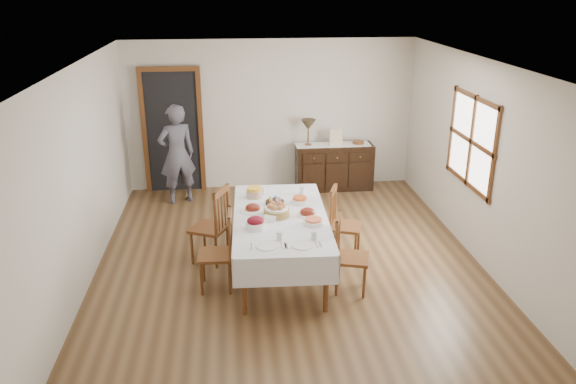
{
  "coord_description": "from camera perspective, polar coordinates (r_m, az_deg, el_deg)",
  "views": [
    {
      "loc": [
        -0.71,
        -6.62,
        3.5
      ],
      "look_at": [
        0.0,
        0.1,
        0.95
      ],
      "focal_mm": 35.0,
      "sensor_mm": 36.0,
      "label": 1
    }
  ],
  "objects": [
    {
      "name": "dining_table",
      "position": [
        6.98,
        -0.78,
        -3.12
      ],
      "size": [
        1.23,
        2.3,
        0.78
      ],
      "rotation": [
        0.0,
        0.0,
        -0.04
      ],
      "color": "white",
      "rests_on": "ground"
    },
    {
      "name": "picture_frame",
      "position": [
        9.81,
        4.9,
        5.52
      ],
      "size": [
        0.22,
        0.08,
        0.28
      ],
      "color": "beige",
      "rests_on": "sideboard"
    },
    {
      "name": "glass_far_a",
      "position": [
        7.64,
        -2.54,
        0.14
      ],
      "size": [
        0.07,
        0.07,
        0.1
      ],
      "color": "silver",
      "rests_on": "dining_table"
    },
    {
      "name": "setting_left",
      "position": [
        6.21,
        -1.76,
        -5.14
      ],
      "size": [
        0.42,
        0.31,
        0.1
      ],
      "color": "white",
      "rests_on": "dining_table"
    },
    {
      "name": "egg_basket",
      "position": [
        7.28,
        -1.36,
        -1.0
      ],
      "size": [
        0.24,
        0.24,
        0.1
      ],
      "color": "black",
      "rests_on": "dining_table"
    },
    {
      "name": "ham_platter_b",
      "position": [
        6.96,
        1.99,
        -2.11
      ],
      "size": [
        0.27,
        0.27,
        0.11
      ],
      "color": "white",
      "rests_on": "dining_table"
    },
    {
      "name": "table_lamp",
      "position": [
        9.73,
        2.08,
        6.76
      ],
      "size": [
        0.26,
        0.26,
        0.46
      ],
      "color": "brown",
      "rests_on": "sideboard"
    },
    {
      "name": "beet_bowl",
      "position": [
        6.58,
        -3.32,
        -3.18
      ],
      "size": [
        0.23,
        0.23,
        0.15
      ],
      "color": "white",
      "rests_on": "dining_table"
    },
    {
      "name": "bread_basket",
      "position": [
        6.91,
        -1.18,
        -1.92
      ],
      "size": [
        0.32,
        0.32,
        0.17
      ],
      "color": "olive",
      "rests_on": "dining_table"
    },
    {
      "name": "chair_left_far",
      "position": [
        7.38,
        -7.65,
        -3.28
      ],
      "size": [
        0.58,
        0.58,
        1.04
      ],
      "rotation": [
        0.0,
        0.0,
        -2.02
      ],
      "color": "brown",
      "rests_on": "ground"
    },
    {
      "name": "person",
      "position": [
        9.38,
        -11.24,
        4.1
      ],
      "size": [
        0.65,
        0.53,
        1.78
      ],
      "primitive_type": "imported",
      "rotation": [
        0.0,
        0.0,
        3.51
      ],
      "color": "#4E4D5A",
      "rests_on": "ground"
    },
    {
      "name": "deco_bowl",
      "position": [
        9.96,
        7.14,
        5.02
      ],
      "size": [
        0.2,
        0.2,
        0.06
      ],
      "color": "brown",
      "rests_on": "sideboard"
    },
    {
      "name": "ham_platter_a",
      "position": [
        7.09,
        -3.6,
        -1.69
      ],
      "size": [
        0.32,
        0.32,
        0.11
      ],
      "color": "white",
      "rests_on": "dining_table"
    },
    {
      "name": "ground",
      "position": [
        7.52,
        0.08,
        -7.06
      ],
      "size": [
        6.0,
        6.0,
        0.0
      ],
      "primitive_type": "plane",
      "color": "brown"
    },
    {
      "name": "runner",
      "position": [
        9.88,
        4.55,
        4.83
      ],
      "size": [
        1.3,
        0.35,
        0.01
      ],
      "color": "white",
      "rests_on": "sideboard"
    },
    {
      "name": "chair_right_near",
      "position": [
        6.7,
        6.1,
        -6.23
      ],
      "size": [
        0.49,
        0.49,
        0.95
      ],
      "rotation": [
        0.0,
        0.0,
        1.29
      ],
      "color": "brown",
      "rests_on": "ground"
    },
    {
      "name": "pineapple_bowl",
      "position": [
        7.52,
        -3.43,
        -0.04
      ],
      "size": [
        0.22,
        0.22,
        0.14
      ],
      "color": "tan",
      "rests_on": "dining_table"
    },
    {
      "name": "sideboard",
      "position": [
        10.0,
        4.71,
        2.58
      ],
      "size": [
        1.35,
        0.5,
        0.81
      ],
      "color": "black",
      "rests_on": "ground"
    },
    {
      "name": "carrot_bowl",
      "position": [
        7.32,
        1.2,
        -0.85
      ],
      "size": [
        0.22,
        0.22,
        0.09
      ],
      "color": "white",
      "rests_on": "dining_table"
    },
    {
      "name": "glass_far_b",
      "position": [
        7.64,
        1.49,
        0.2
      ],
      "size": [
        0.07,
        0.07,
        0.11
      ],
      "color": "silver",
      "rests_on": "dining_table"
    },
    {
      "name": "chair_left_near",
      "position": [
        6.75,
        -6.96,
        -5.91
      ],
      "size": [
        0.42,
        0.42,
        0.98
      ],
      "rotation": [
        0.0,
        0.0,
        -1.61
      ],
      "color": "brown",
      "rests_on": "ground"
    },
    {
      "name": "casserole_dish",
      "position": [
        6.7,
        2.59,
        -3.01
      ],
      "size": [
        0.24,
        0.24,
        0.07
      ],
      "color": "white",
      "rests_on": "dining_table"
    },
    {
      "name": "room_shell",
      "position": [
        7.31,
        -1.4,
        5.92
      ],
      "size": [
        5.02,
        6.02,
        2.65
      ],
      "color": "white",
      "rests_on": "ground"
    },
    {
      "name": "chair_right_far",
      "position": [
        7.52,
        5.51,
        -3.06
      ],
      "size": [
        0.52,
        0.52,
        0.96
      ],
      "rotation": [
        0.0,
        0.0,
        1.21
      ],
      "color": "brown",
      "rests_on": "ground"
    },
    {
      "name": "setting_right",
      "position": [
        6.22,
        1.82,
        -5.07
      ],
      "size": [
        0.42,
        0.31,
        0.1
      ],
      "color": "white",
      "rests_on": "dining_table"
    },
    {
      "name": "butter_dish",
      "position": [
        6.78,
        -1.83,
        -2.69
      ],
      "size": [
        0.14,
        0.1,
        0.07
      ],
      "color": "white",
      "rests_on": "dining_table"
    }
  ]
}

